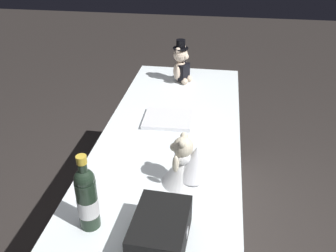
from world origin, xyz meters
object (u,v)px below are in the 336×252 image
Objects in this scene: teddy_bear_bride at (186,164)px; gift_case_black at (160,230)px; guestbook at (168,119)px; teddy_bear_groom at (181,65)px; champagne_bottle at (87,198)px.

gift_case_black is at bearing 171.86° from teddy_bear_bride.
gift_case_black is at bearing -174.80° from guestbook.
teddy_bear_bride is at bearing -8.14° from gift_case_black.
teddy_bear_bride is at bearing -172.08° from teddy_bear_groom.
teddy_bear_groom is 1.08m from teddy_bear_bride.
teddy_bear_groom reaches higher than guestbook.
teddy_bear_bride is at bearing -46.64° from champagne_bottle.
champagne_bottle is at bearing 133.36° from teddy_bear_bride.
teddy_bear_bride is 0.74× the size of champagne_bottle.
teddy_bear_groom reaches higher than gift_case_black.
champagne_bottle reaches higher than gift_case_black.
guestbook is (0.81, -0.16, -0.12)m from champagne_bottle.
teddy_bear_groom is 1.38m from champagne_bottle.
teddy_bear_groom is 1.42m from gift_case_black.
teddy_bear_groom is 1.07× the size of gift_case_black.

